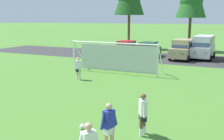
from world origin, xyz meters
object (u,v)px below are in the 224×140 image
object	(u,v)px
parked_car_slot_center	(204,47)
soccer_goal	(117,56)
player_midfield_center	(109,127)
parked_car_slot_far_left	(126,48)
soccer_ball	(82,127)
player_striker_near	(78,68)
parked_car_slot_left	(148,49)
player_defender_far	(143,114)
parked_car_slot_center_left	(183,49)

from	to	relation	value
parked_car_slot_center	soccer_goal	bearing A→B (deg)	-118.93
player_midfield_center	parked_car_slot_far_left	bearing A→B (deg)	110.46
soccer_ball	parked_car_slot_center	xyz separation A→B (m)	(2.32, 21.69, 1.23)
player_midfield_center	player_striker_near	bearing A→B (deg)	127.61
soccer_goal	parked_car_slot_center	bearing A→B (deg)	61.07
soccer_goal	parked_car_slot_far_left	bearing A→B (deg)	107.48
soccer_goal	parked_car_slot_center	size ratio (longest dim) A/B	1.53
player_striker_near	parked_car_slot_left	bearing A→B (deg)	84.93
soccer_ball	player_defender_far	bearing A→B (deg)	12.54
parked_car_slot_far_left	player_striker_near	bearing A→B (deg)	-82.72
player_striker_near	parked_car_slot_far_left	xyz separation A→B (m)	(-1.73, 13.57, 0.05)
parked_car_slot_far_left	parked_car_slot_center	distance (m)	8.87
soccer_goal	parked_car_slot_center	xyz separation A→B (m)	(5.78, 10.46, 0.05)
soccer_goal	parked_car_slot_left	size ratio (longest dim) A/B	1.73
player_striker_near	parked_car_slot_left	world-z (taller)	parked_car_slot_left
soccer_ball	parked_car_slot_left	bearing A→B (deg)	99.97
player_midfield_center	parked_car_slot_center_left	world-z (taller)	parked_car_slot_center_left
player_striker_near	parked_car_slot_center_left	distance (m)	13.93
player_defender_far	parked_car_slot_left	size ratio (longest dim) A/B	0.38
player_midfield_center	parked_car_slot_left	size ratio (longest dim) A/B	0.38
parked_car_slot_far_left	parked_car_slot_left	world-z (taller)	same
soccer_goal	player_striker_near	distance (m)	4.14
player_defender_far	player_striker_near	bearing A→B (deg)	136.27
soccer_ball	parked_car_slot_left	size ratio (longest dim) A/B	0.05
parked_car_slot_far_left	parked_car_slot_center	bearing A→B (deg)	5.07
soccer_goal	parked_car_slot_center_left	distance (m)	9.83
player_defender_far	soccer_ball	bearing A→B (deg)	-167.46
player_midfield_center	player_defender_far	size ratio (longest dim) A/B	1.00
parked_car_slot_left	parked_car_slot_center_left	xyz separation A→B (m)	(3.91, -0.20, 0.24)
player_defender_far	parked_car_slot_center_left	bearing A→B (deg)	95.90
soccer_goal	parked_car_slot_center	distance (m)	11.95
player_striker_near	player_midfield_center	distance (m)	10.58
player_striker_near	parked_car_slot_left	size ratio (longest dim) A/B	0.38
player_striker_near	player_defender_far	distance (m)	9.86
parked_car_slot_far_left	parked_car_slot_center_left	bearing A→B (deg)	-5.00
soccer_goal	parked_car_slot_center_left	size ratio (longest dim) A/B	1.59
parked_car_slot_center_left	parked_car_slot_center	distance (m)	2.45
player_midfield_center	parked_car_slot_left	xyz separation A→B (m)	(-5.29, 21.55, 0.05)
player_midfield_center	player_defender_far	world-z (taller)	same
soccer_goal	parked_car_slot_far_left	distance (m)	10.15
player_defender_far	parked_car_slot_far_left	size ratio (longest dim) A/B	0.38
parked_car_slot_left	parked_car_slot_center_left	size ratio (longest dim) A/B	0.92
player_midfield_center	parked_car_slot_center_left	xyz separation A→B (m)	(-1.38, 21.35, 0.29)
player_midfield_center	parked_car_slot_center	size ratio (longest dim) A/B	0.34
soccer_ball	player_striker_near	xyz separation A→B (m)	(-4.77, 7.34, 0.71)
soccer_goal	player_defender_far	bearing A→B (deg)	-61.52
player_midfield_center	player_defender_far	xyz separation A→B (m)	(0.66, 1.57, 0.00)
parked_car_slot_center	parked_car_slot_center_left	bearing A→B (deg)	-145.57
parked_car_slot_left	parked_car_slot_center_left	bearing A→B (deg)	-2.92
player_striker_near	parked_car_slot_far_left	distance (m)	13.68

